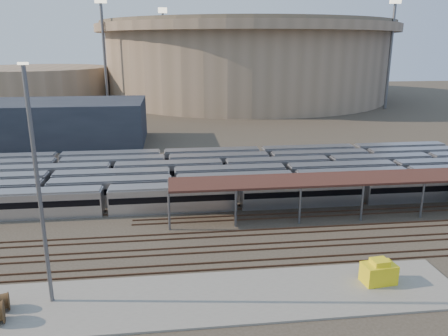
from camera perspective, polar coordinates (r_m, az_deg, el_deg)
name	(u,v)px	position (r m, az deg, el deg)	size (l,w,h in m)	color
ground	(233,231)	(56.47, 1.12, -8.20)	(420.00, 420.00, 0.00)	#383026
apron	(202,298)	(42.82, -2.92, -16.62)	(50.00, 9.00, 0.20)	gray
subway_trains	(188,176)	(72.74, -4.68, -1.10)	(123.28, 23.90, 3.60)	#BBBCC1
inspection_shed	(385,178)	(64.86, 20.27, -1.27)	(60.30, 6.00, 5.30)	#5A5A5F
empty_tracks	(238,248)	(51.96, 1.89, -10.36)	(170.00, 9.62, 0.18)	#4C3323
stadium	(246,59)	(193.78, 2.84, 14.07)	(124.00, 124.00, 32.50)	gray
secondary_arena	(36,85)	(189.22, -23.36, 9.88)	(56.00, 56.00, 14.00)	gray
service_building	(54,123)	(111.06, -21.32, 5.54)	(42.00, 20.00, 10.00)	#1E232D
floodlight_0	(104,50)	(162.60, -15.39, 14.63)	(4.00, 1.00, 38.40)	#5A5A5F
floodlight_2	(391,50)	(169.58, 20.93, 14.20)	(4.00, 1.00, 38.40)	#5A5A5F
floodlight_3	(164,48)	(211.01, -7.85, 15.24)	(4.00, 1.00, 38.40)	#5A5A5F
cable_reel_east	(4,301)	(45.19, -26.85, -15.26)	(1.63, 1.63, 0.91)	#503B20
yard_light_pole	(39,190)	(40.70, -23.05, -2.66)	(0.82, 0.36, 21.52)	#5A5A5F
yellow_equipment	(379,273)	(47.06, 19.54, -12.83)	(3.20, 2.00, 2.00)	yellow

